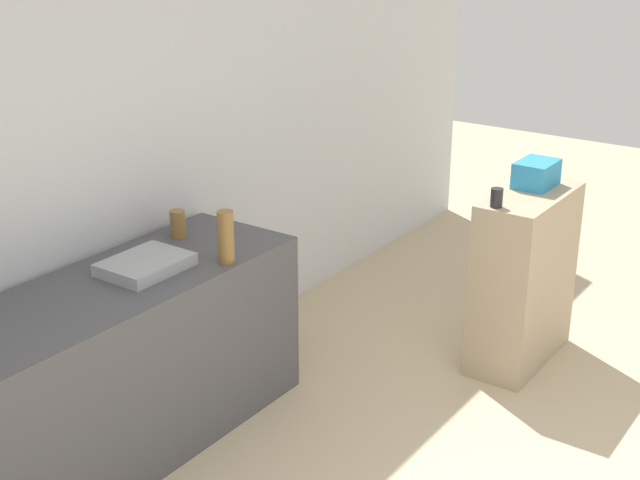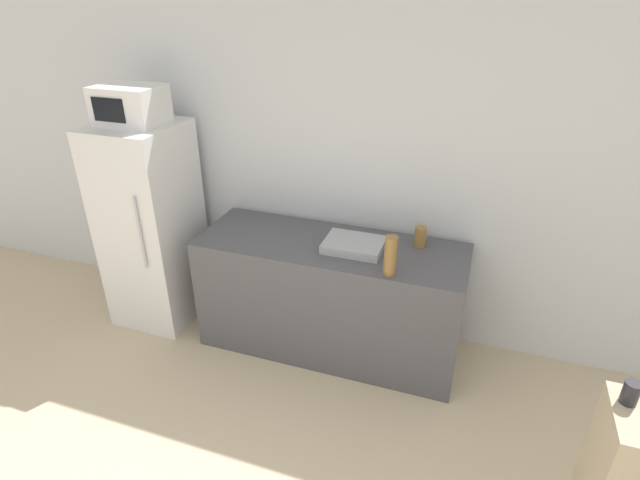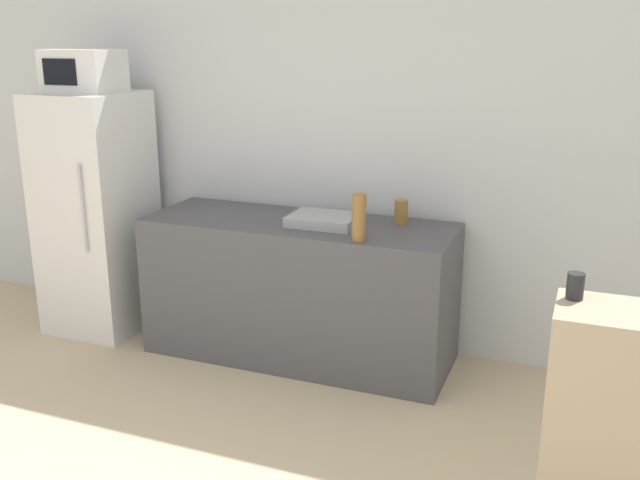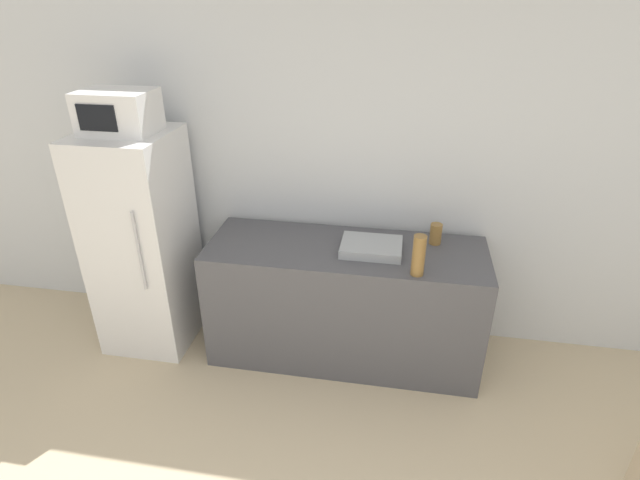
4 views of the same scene
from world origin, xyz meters
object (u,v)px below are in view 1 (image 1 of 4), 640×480
Objects in this scene: bottle_tall at (226,237)px; basket at (536,174)px; bottle_short at (178,224)px; jar at (497,198)px.

basket reaches higher than bottle_tall.
bottle_short is 1.99m from basket.
basket is 0.46m from jar.
bottle_short is at bearing 74.55° from bottle_tall.
basket reaches higher than bottle_short.
basket is (1.60, -0.90, 0.08)m from bottle_tall.
jar is at bearing -37.42° from bottle_tall.
jar reaches higher than bottle_short.
jar is at bearing -51.98° from bottle_short.
bottle_short is at bearing 128.02° from jar.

